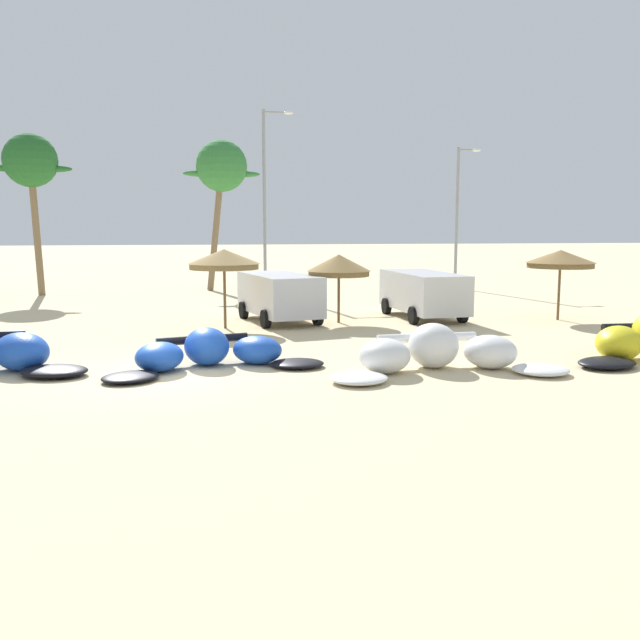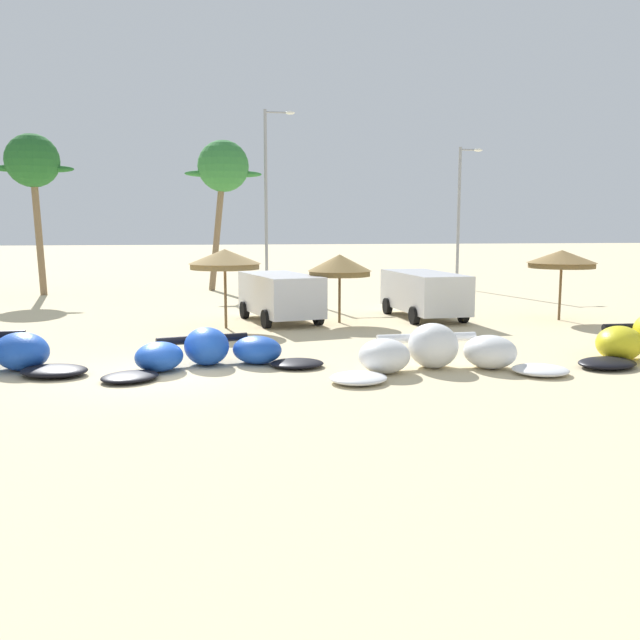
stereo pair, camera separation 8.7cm
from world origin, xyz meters
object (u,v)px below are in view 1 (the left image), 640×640
palm_center_left (221,168)px  palm_left_of_gap (30,163)px  lamppost_west_center (267,192)px  kite_left_of_center (210,353)px  parked_van (422,291)px  parked_car_second (278,293)px  lamppost_east_center (459,210)px  kite_center (438,353)px  beach_umbrella_near_van (224,259)px  beach_umbrella_near_palms (561,259)px  beach_umbrella_middle (339,265)px

palm_center_left → palm_left_of_gap: bearing=-172.9°
palm_center_left → lamppost_west_center: size_ratio=0.84×
kite_left_of_center → parked_van: bearing=44.3°
parked_car_second → lamppost_east_center: bearing=45.8°
palm_left_of_gap → palm_center_left: size_ratio=1.00×
palm_left_of_gap → palm_center_left: 10.07m
lamppost_east_center → kite_center: bearing=-112.6°
kite_left_of_center → kite_center: bearing=-13.9°
beach_umbrella_near_van → parked_van: beach_umbrella_near_van is taller
beach_umbrella_near_palms → lamppost_east_center: lamppost_east_center is taller
kite_left_of_center → lamppost_west_center: size_ratio=0.57×
beach_umbrella_near_palms → kite_center: bearing=-134.0°
beach_umbrella_near_van → parked_car_second: beach_umbrella_near_van is taller
beach_umbrella_near_palms → lamppost_west_center: lamppost_west_center is taller
beach_umbrella_near_palms → lamppost_west_center: size_ratio=0.27×
kite_center → beach_umbrella_near_palms: (7.97, 8.26, 1.96)m
parked_van → palm_left_of_gap: palm_left_of_gap is taller
parked_car_second → kite_left_of_center: bearing=-108.4°
parked_van → palm_left_of_gap: bearing=144.5°
lamppost_west_center → parked_van: bearing=-69.1°
kite_center → palm_left_of_gap: size_ratio=0.75×
beach_umbrella_near_van → beach_umbrella_near_palms: (13.04, -0.06, -0.09)m
lamppost_west_center → palm_center_left: bearing=164.3°
lamppost_west_center → kite_center: bearing=-84.8°
kite_center → beach_umbrella_middle: 9.21m
palm_left_of_gap → lamppost_east_center: 24.02m
beach_umbrella_near_palms → parked_van: size_ratio=0.53×
beach_umbrella_middle → lamppost_east_center: size_ratio=0.31×
palm_center_left → kite_center: bearing=-79.0°
beach_umbrella_near_palms → parked_car_second: beach_umbrella_near_palms is taller
lamppost_west_center → lamppost_east_center: 11.47m
lamppost_east_center → parked_car_second: bearing=-134.2°
parked_van → beach_umbrella_near_palms: bearing=-17.0°
lamppost_east_center → palm_left_of_gap: bearing=-179.6°
lamppost_east_center → beach_umbrella_near_palms: bearing=-95.5°
kite_left_of_center → beach_umbrella_near_palms: (13.71, 6.83, 2.02)m
parked_van → lamppost_west_center: size_ratio=0.51×
beach_umbrella_near_palms → lamppost_west_center: (-10.06, 14.54, 3.24)m
kite_left_of_center → palm_left_of_gap: (-8.84, 20.82, 6.59)m
beach_umbrella_near_van → parked_van: 8.20m
palm_center_left → parked_van: bearing=-61.5°
kite_left_of_center → parked_car_second: 8.82m
beach_umbrella_near_van → parked_car_second: 2.92m
beach_umbrella_near_van → parked_car_second: (2.11, 1.46, -1.41)m
beach_umbrella_near_van → beach_umbrella_middle: beach_umbrella_near_van is taller
kite_center → parked_van: (2.87, 9.81, 0.64)m
kite_left_of_center → kite_center: (5.73, -1.42, 0.06)m
beach_umbrella_near_van → kite_left_of_center: bearing=-95.5°
kite_center → parked_car_second: 10.23m
beach_umbrella_near_palms → palm_center_left: palm_center_left is taller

